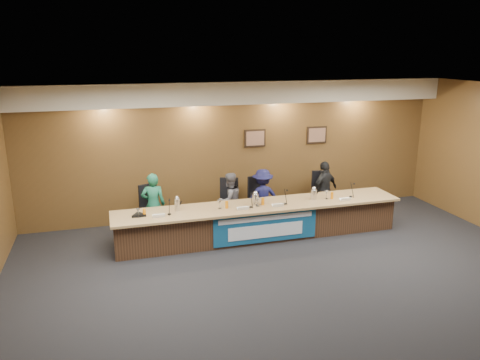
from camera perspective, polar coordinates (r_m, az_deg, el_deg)
The scene contains 39 objects.
floor at distance 8.08m, azimuth 7.92°, elevation -13.16°, with size 10.00×10.00×0.00m, color black.
ceiling at distance 7.13m, azimuth 8.88°, elevation 10.04°, with size 10.00×8.00×0.04m, color silver.
wall_back at distance 11.09m, azimuth -0.19°, elevation 3.77°, with size 10.00×0.04×3.20m, color brown.
soffit at distance 10.66m, azimuth 0.18°, elevation 10.63°, with size 10.00×0.50×0.50m, color beige.
dais_body at distance 9.97m, azimuth 2.38°, elevation -5.10°, with size 6.00×0.80×0.70m, color #3F2717.
dais_top at distance 9.80m, azimuth 2.49°, elevation -3.15°, with size 6.10×0.95×0.05m, color olive.
banner at distance 9.59m, azimuth 3.17°, elevation -5.77°, with size 2.20×0.02×0.65m, color navy.
banner_text_upper at distance 9.51m, azimuth 3.21°, elevation -4.67°, with size 2.00×0.01×0.10m, color silver.
banner_text_lower at distance 9.61m, azimuth 3.19°, elevation -6.24°, with size 1.60×0.01×0.28m, color silver.
wall_photo_left at distance 11.13m, azimuth 1.84°, elevation 5.12°, with size 0.52×0.04×0.42m, color black.
wall_photo_right at distance 11.72m, azimuth 9.33°, elevation 5.45°, with size 0.52×0.04×0.42m, color black.
panelist_a at distance 10.12m, azimuth -10.51°, elevation -2.98°, with size 0.50×0.33×1.38m, color #195E43.
panelist_b at distance 10.42m, azimuth -1.28°, elevation -2.51°, with size 0.62×0.48×1.27m, color #57545B.
panelist_c at distance 10.63m, azimuth 2.76°, elevation -2.08°, with size 0.84×0.48×1.29m, color #12123A.
panelist_d at distance 11.20m, azimuth 10.24°, elevation -1.18°, with size 0.81×0.34×1.38m, color black.
office_chair_a at distance 10.29m, azimuth -10.51°, elevation -3.93°, with size 0.48×0.48×0.08m, color black.
office_chair_b at distance 10.56m, azimuth -1.42°, elevation -3.14°, with size 0.48×0.48×0.08m, color black.
office_chair_c at distance 10.78m, azimuth 2.58°, elevation -2.77°, with size 0.48×0.48×0.08m, color black.
office_chair_d at distance 11.35m, azimuth 9.97°, elevation -2.05°, with size 0.48×0.48×0.08m, color black.
nameplate_a at distance 9.14m, azimuth -9.85°, elevation -4.29°, with size 0.24×0.06×0.09m, color white.
microphone_a at distance 9.30m, azimuth -8.61°, elevation -4.13°, with size 0.07×0.07×0.02m, color black.
juice_glass_a at distance 9.27m, azimuth -11.58°, elevation -3.92°, with size 0.06×0.06×0.15m, color orange.
water_glass_a at distance 9.22m, azimuth -12.28°, elevation -3.96°, with size 0.08×0.08×0.18m, color silver.
nameplate_b at distance 9.43m, azimuth 0.42°, elevation -3.44°, with size 0.24×0.06×0.09m, color white.
microphone_b at distance 9.60m, azimuth 1.33°, elevation -3.31°, with size 0.07×0.07×0.02m, color black.
juice_glass_b at distance 9.54m, azimuth -1.63°, elevation -3.04°, with size 0.06×0.06×0.15m, color orange.
water_glass_b at distance 9.51m, azimuth -2.48°, elevation -3.00°, with size 0.08×0.08×0.18m, color silver.
nameplate_c at distance 9.65m, azimuth 4.70°, elevation -3.05°, with size 0.24×0.06×0.09m, color white.
microphone_c at distance 9.85m, azimuth 5.49°, elevation -2.89°, with size 0.07×0.07×0.02m, color black.
juice_glass_c at distance 9.75m, azimuth 2.80°, elevation -2.62°, with size 0.06×0.06×0.15m, color orange.
water_glass_c at distance 9.66m, azimuth 2.18°, elevation -2.71°, with size 0.08×0.08×0.18m, color silver.
nameplate_d at distance 10.25m, azimuth 12.79°, elevation -2.28°, with size 0.24×0.06×0.09m, color white.
microphone_d at distance 10.56m, azimuth 13.37°, elevation -1.98°, with size 0.07×0.07×0.02m, color black.
juice_glass_d at distance 10.32m, azimuth 11.15°, elevation -1.87°, with size 0.06×0.06×0.15m, color orange.
water_glass_d at distance 10.29m, azimuth 10.50°, elevation -1.80°, with size 0.08×0.08×0.18m, color silver.
carafe_left at distance 9.46m, azimuth -7.67°, elevation -3.00°, with size 0.11×0.11×0.25m, color silver.
carafe_mid at distance 9.73m, azimuth 1.88°, elevation -2.40°, with size 0.13×0.13×0.23m, color silver.
carafe_right at distance 10.21m, azimuth 8.96°, elevation -1.76°, with size 0.13×0.13×0.22m, color silver.
speakerphone at distance 9.32m, azimuth -12.25°, elevation -4.18°, with size 0.32×0.32×0.05m, color black.
Camera 1 is at (-3.01, -6.43, 3.86)m, focal length 35.00 mm.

